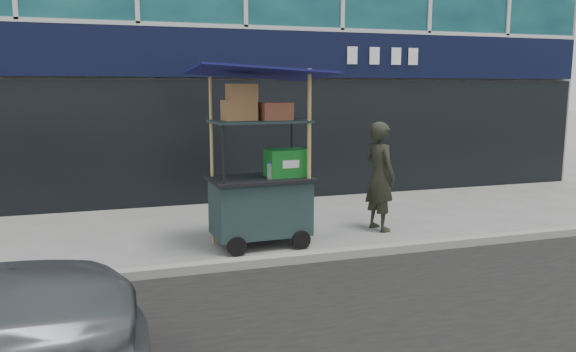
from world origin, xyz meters
name	(u,v)px	position (x,y,z in m)	size (l,w,h in m)	color
ground	(316,256)	(0.00, 0.00, 0.00)	(80.00, 80.00, 0.00)	slate
curb	(321,256)	(0.00, -0.20, 0.06)	(80.00, 0.18, 0.12)	gray
vendor_cart	(262,184)	(-0.56, 0.75, 0.90)	(1.98, 1.44, 2.57)	#18292A
vendor_man	(380,176)	(1.46, 1.03, 0.87)	(0.63, 0.42, 1.73)	black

